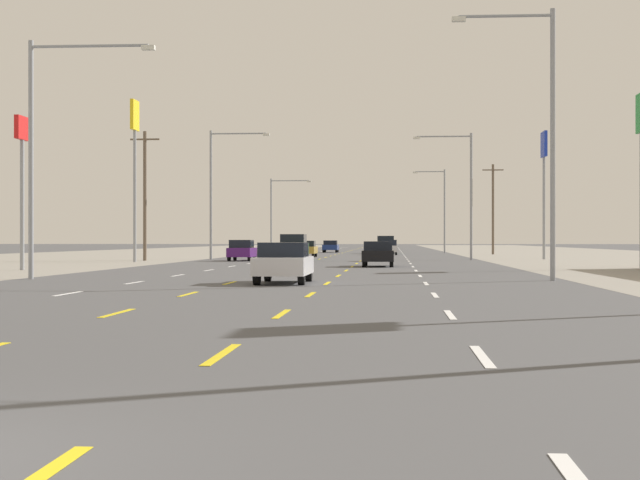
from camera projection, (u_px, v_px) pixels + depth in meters
The scene contains 21 objects.
ground_plane at pixel (335, 261), 72.79m from camera, with size 572.00×572.00×0.00m, color #4C4C4F.
lane_markings at pixel (355, 254), 111.19m from camera, with size 10.64×227.60×0.01m.
sedan_center_turn_nearest at pixel (284, 262), 36.41m from camera, with size 1.80×4.50×1.46m.
sedan_inner_right_near at pixel (378, 254), 59.03m from camera, with size 1.80×4.50×1.46m.
hatchback_far_left_mid at pixel (242, 250), 74.79m from camera, with size 1.72×3.90×1.54m.
suv_inner_left_midfar at pixel (294, 247), 79.03m from camera, with size 1.98×4.90×1.98m.
sedan_inner_left_far at pixel (306, 249), 91.41m from camera, with size 1.80×4.50×1.46m.
hatchback_inner_right_farther at pixel (389, 247), 104.38m from camera, with size 1.72×3.90×1.54m.
suv_inner_right_farthest at pixel (386, 244), 113.84m from camera, with size 1.98×4.90×1.98m.
sedan_inner_left_distant_a at pixel (331, 246), 123.76m from camera, with size 1.80×4.50×1.46m.
pole_sign_left_row_1 at pixel (22, 159), 52.08m from camera, with size 0.24×1.64×7.87m.
pole_sign_left_row_2 at pixel (135, 143), 71.08m from camera, with size 0.24×1.70×11.31m.
pole_sign_right_row_2 at pixel (544, 162), 80.73m from camera, with size 0.24×2.12×10.13m.
streetlight_left_row_0 at pixel (45, 138), 40.06m from camera, with size 5.06×0.26×9.41m.
streetlight_right_row_0 at pixel (543, 125), 38.69m from camera, with size 3.91×0.26×10.34m.
streetlight_left_row_1 at pixel (217, 184), 79.88m from camera, with size 4.75×0.26×10.13m.
streetlight_right_row_1 at pixel (465, 186), 78.52m from camera, with size 4.56×0.26×9.79m.
streetlight_left_row_2 at pixel (276, 209), 119.70m from camera, with size 4.84×0.26×8.74m.
streetlight_right_row_2 at pixel (441, 205), 118.33m from camera, with size 3.77×0.26×9.73m.
utility_pole_left_row_1 at pixel (145, 193), 75.36m from camera, with size 2.20×0.26×9.59m.
utility_pole_right_row_2 at pixel (493, 207), 107.73m from camera, with size 2.20×0.26×9.54m.
Camera 1 is at (4.05, -6.68, 1.56)m, focal length 57.20 mm.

